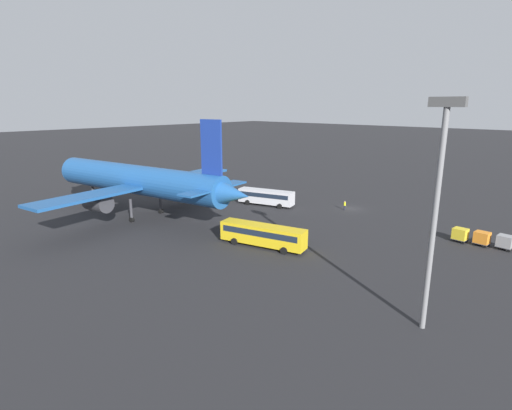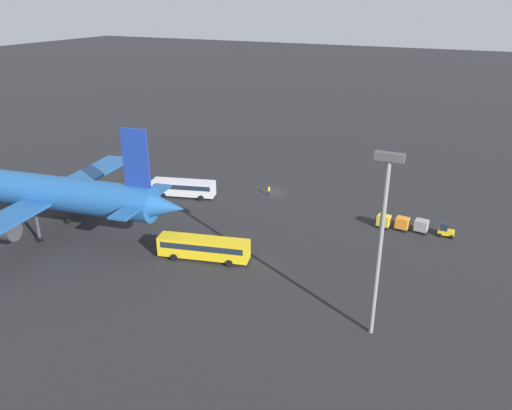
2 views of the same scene
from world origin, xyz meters
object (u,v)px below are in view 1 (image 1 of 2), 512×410
Objects in this scene: cargo_cart_grey at (505,242)px; cargo_cart_orange at (482,238)px; airplane at (139,181)px; cargo_cart_yellow at (460,234)px; shuttle_bus_near at (266,196)px; worker_person at (345,206)px; shuttle_bus_far at (263,234)px.

cargo_cart_grey is 1.00× the size of cargo_cart_orange.
airplane is 52.83m from cargo_cart_yellow.
worker_person is at bearing -167.37° from shuttle_bus_near.
shuttle_bus_far reaches higher than cargo_cart_grey.
airplane is 22.19× the size of cargo_cart_grey.
shuttle_bus_far is 6.02× the size of cargo_cart_grey.
cargo_cart_grey is 2.84m from cargo_cart_orange.
shuttle_bus_near is at bearing 4.41° from cargo_cart_grey.
shuttle_bus_far is 29.19m from cargo_cart_yellow.
shuttle_bus_far is at bearing 177.78° from airplane.
shuttle_bus_near reaches higher than cargo_cart_grey.
shuttle_bus_near is at bearing 28.33° from worker_person.
cargo_cart_grey is at bearing -163.31° from airplane.
cargo_cart_yellow is at bearing -161.37° from airplane.
cargo_cart_orange is (-49.58, -24.27, -5.42)m from airplane.
cargo_cart_yellow is (5.63, 0.68, 0.00)m from cargo_cart_grey.
cargo_cart_grey is at bearing 171.43° from worker_person.
worker_person is (-13.61, -7.34, -1.00)m from shuttle_bus_near.
airplane is at bearing 49.28° from worker_person.
shuttle_bus_near reaches higher than cargo_cart_yellow.
cargo_cart_orange is at bearing 169.62° from worker_person.
cargo_cart_orange is at bearing -150.60° from shuttle_bus_far.
cargo_cart_grey is 1.00× the size of cargo_cart_yellow.
cargo_cart_grey is (-25.85, -21.72, -0.71)m from shuttle_bus_far.
shuttle_bus_far is 31.41m from cargo_cart_orange.
worker_person is 0.81× the size of cargo_cart_orange.
airplane is 22.19× the size of cargo_cart_orange.
shuttle_bus_far reaches higher than worker_person.
cargo_cart_grey is at bearing -173.12° from cargo_cart_yellow.
airplane is at bearing -7.14° from shuttle_bus_far.
shuttle_bus_far is at bearing 40.05° from cargo_cart_grey.
airplane reaches higher than cargo_cart_yellow.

